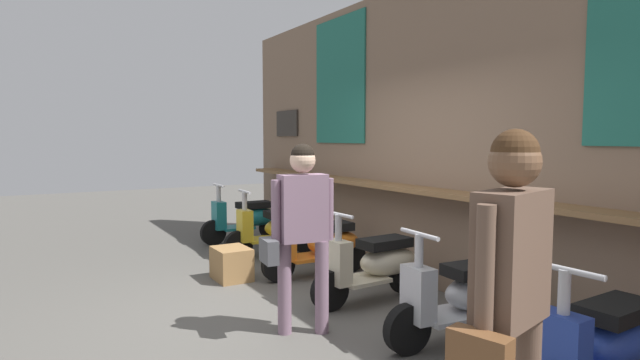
{
  "coord_description": "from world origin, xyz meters",
  "views": [
    {
      "loc": [
        4.22,
        -2.06,
        1.71
      ],
      "look_at": [
        -1.34,
        1.18,
        1.17
      ],
      "focal_mm": 28.78,
      "sensor_mm": 36.0,
      "label": 1
    }
  ],
  "objects_px": {
    "scooter_cream": "(376,264)",
    "merchandise_crate": "(232,264)",
    "scooter_teal": "(247,218)",
    "shopper_browsing": "(510,277)",
    "scooter_orange": "(322,245)",
    "shopper_with_handbag": "(301,220)",
    "scooter_silver": "(465,296)",
    "scooter_blue": "(605,346)",
    "scooter_yellow": "(277,229)"
  },
  "relations": [
    {
      "from": "scooter_teal",
      "to": "merchandise_crate",
      "type": "distance_m",
      "value": 2.26
    },
    {
      "from": "scooter_cream",
      "to": "shopper_browsing",
      "type": "xyz_separation_m",
      "value": [
        2.71,
        -1.25,
        0.69
      ]
    },
    {
      "from": "scooter_silver",
      "to": "shopper_with_handbag",
      "type": "bearing_deg",
      "value": -33.46
    },
    {
      "from": "scooter_teal",
      "to": "scooter_orange",
      "type": "height_order",
      "value": "same"
    },
    {
      "from": "merchandise_crate",
      "to": "scooter_blue",
      "type": "bearing_deg",
      "value": 14.53
    },
    {
      "from": "scooter_yellow",
      "to": "shopper_with_handbag",
      "type": "xyz_separation_m",
      "value": [
        2.8,
        -1.09,
        0.61
      ]
    },
    {
      "from": "scooter_yellow",
      "to": "scooter_blue",
      "type": "height_order",
      "value": "same"
    },
    {
      "from": "scooter_teal",
      "to": "scooter_yellow",
      "type": "distance_m",
      "value": 1.12
    },
    {
      "from": "scooter_teal",
      "to": "scooter_yellow",
      "type": "height_order",
      "value": "same"
    },
    {
      "from": "shopper_browsing",
      "to": "scooter_teal",
      "type": "bearing_deg",
      "value": 153.48
    },
    {
      "from": "shopper_with_handbag",
      "to": "merchandise_crate",
      "type": "bearing_deg",
      "value": -174.69
    },
    {
      "from": "scooter_silver",
      "to": "scooter_teal",
      "type": "bearing_deg",
      "value": -85.88
    },
    {
      "from": "scooter_cream",
      "to": "scooter_blue",
      "type": "height_order",
      "value": "same"
    },
    {
      "from": "scooter_yellow",
      "to": "scooter_silver",
      "type": "bearing_deg",
      "value": 93.49
    },
    {
      "from": "merchandise_crate",
      "to": "shopper_with_handbag",
      "type": "bearing_deg",
      "value": -2.16
    },
    {
      "from": "scooter_yellow",
      "to": "scooter_blue",
      "type": "relative_size",
      "value": 1.0
    },
    {
      "from": "scooter_yellow",
      "to": "merchandise_crate",
      "type": "xyz_separation_m",
      "value": [
        0.89,
        -1.02,
        -0.2
      ]
    },
    {
      "from": "scooter_silver",
      "to": "shopper_with_handbag",
      "type": "xyz_separation_m",
      "value": [
        -0.84,
        -1.09,
        0.61
      ]
    },
    {
      "from": "scooter_silver",
      "to": "merchandise_crate",
      "type": "bearing_deg",
      "value": -65.54
    },
    {
      "from": "scooter_yellow",
      "to": "scooter_silver",
      "type": "xyz_separation_m",
      "value": [
        3.64,
        -0.0,
        0.0
      ]
    },
    {
      "from": "scooter_teal",
      "to": "shopper_browsing",
      "type": "relative_size",
      "value": 0.8
    },
    {
      "from": "shopper_with_handbag",
      "to": "merchandise_crate",
      "type": "height_order",
      "value": "shopper_with_handbag"
    },
    {
      "from": "scooter_teal",
      "to": "shopper_with_handbag",
      "type": "distance_m",
      "value": 4.11
    },
    {
      "from": "scooter_orange",
      "to": "scooter_silver",
      "type": "distance_m",
      "value": 2.37
    },
    {
      "from": "scooter_orange",
      "to": "merchandise_crate",
      "type": "distance_m",
      "value": 1.11
    },
    {
      "from": "scooter_teal",
      "to": "scooter_blue",
      "type": "distance_m",
      "value": 5.95
    },
    {
      "from": "scooter_yellow",
      "to": "scooter_teal",
      "type": "bearing_deg",
      "value": -86.51
    },
    {
      "from": "scooter_teal",
      "to": "scooter_cream",
      "type": "relative_size",
      "value": 1.0
    },
    {
      "from": "shopper_with_handbag",
      "to": "merchandise_crate",
      "type": "distance_m",
      "value": 2.08
    },
    {
      "from": "scooter_orange",
      "to": "merchandise_crate",
      "type": "xyz_separation_m",
      "value": [
        -0.39,
        -1.02,
        -0.2
      ]
    },
    {
      "from": "merchandise_crate",
      "to": "scooter_orange",
      "type": "bearing_deg",
      "value": 69.05
    },
    {
      "from": "scooter_orange",
      "to": "scooter_cream",
      "type": "xyz_separation_m",
      "value": [
        1.12,
        -0.0,
        0.0
      ]
    },
    {
      "from": "merchandise_crate",
      "to": "shopper_browsing",
      "type": "bearing_deg",
      "value": -3.13
    },
    {
      "from": "scooter_orange",
      "to": "scooter_yellow",
      "type": "bearing_deg",
      "value": -88.0
    },
    {
      "from": "scooter_orange",
      "to": "merchandise_crate",
      "type": "height_order",
      "value": "scooter_orange"
    },
    {
      "from": "scooter_blue",
      "to": "shopper_browsing",
      "type": "relative_size",
      "value": 0.8
    },
    {
      "from": "scooter_yellow",
      "to": "shopper_browsing",
      "type": "bearing_deg",
      "value": 79.69
    },
    {
      "from": "scooter_teal",
      "to": "shopper_with_handbag",
      "type": "xyz_separation_m",
      "value": [
        3.92,
        -1.09,
        0.61
      ]
    },
    {
      "from": "scooter_blue",
      "to": "shopper_browsing",
      "type": "height_order",
      "value": "shopper_browsing"
    },
    {
      "from": "scooter_cream",
      "to": "merchandise_crate",
      "type": "xyz_separation_m",
      "value": [
        -1.51,
        -1.02,
        -0.2
      ]
    },
    {
      "from": "shopper_with_handbag",
      "to": "scooter_yellow",
      "type": "bearing_deg",
      "value": 166.12
    },
    {
      "from": "scooter_silver",
      "to": "shopper_browsing",
      "type": "height_order",
      "value": "shopper_browsing"
    },
    {
      "from": "scooter_orange",
      "to": "shopper_browsing",
      "type": "distance_m",
      "value": 4.08
    },
    {
      "from": "scooter_yellow",
      "to": "scooter_orange",
      "type": "xyz_separation_m",
      "value": [
        1.28,
        0.0,
        0.0
      ]
    },
    {
      "from": "shopper_with_handbag",
      "to": "shopper_browsing",
      "type": "relative_size",
      "value": 0.95
    },
    {
      "from": "scooter_cream",
      "to": "scooter_silver",
      "type": "relative_size",
      "value": 1.0
    },
    {
      "from": "scooter_silver",
      "to": "scooter_blue",
      "type": "xyz_separation_m",
      "value": [
        1.19,
        0.0,
        0.0
      ]
    },
    {
      "from": "scooter_cream",
      "to": "scooter_orange",
      "type": "bearing_deg",
      "value": -93.09
    },
    {
      "from": "scooter_orange",
      "to": "shopper_with_handbag",
      "type": "height_order",
      "value": "shopper_with_handbag"
    },
    {
      "from": "scooter_orange",
      "to": "shopper_browsing",
      "type": "bearing_deg",
      "value": 73.85
    }
  ]
}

